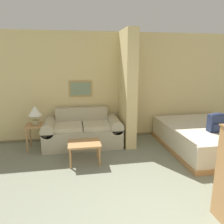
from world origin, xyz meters
TOP-DOWN VIEW (x-y plane):
  - wall_back at (-0.00, 4.04)m, footprint 7.76×0.16m
  - wall_partition_pillar at (0.11, 3.54)m, footprint 0.24×0.90m
  - couch at (-0.94, 3.55)m, footprint 1.79×0.84m
  - coffee_table at (-0.95, 2.64)m, footprint 0.62×0.48m
  - side_table at (-1.95, 3.48)m, footprint 0.42×0.42m
  - table_lamp at (-1.95, 3.48)m, footprint 0.29×0.29m
  - bed at (1.77, 2.87)m, footprint 1.76×2.16m
  - backpack at (1.72, 2.49)m, footprint 0.34×0.19m

SIDE VIEW (x-z plane):
  - bed at x=1.77m, z-range 0.00..0.53m
  - couch at x=-0.94m, z-range -0.10..0.74m
  - coffee_table at x=-0.95m, z-range 0.15..0.56m
  - side_table at x=-1.95m, z-range 0.18..0.76m
  - backpack at x=1.72m, z-range 0.53..0.92m
  - table_lamp at x=-1.95m, z-range 0.64..1.06m
  - wall_back at x=0.00m, z-range -0.01..2.59m
  - wall_partition_pillar at x=0.11m, z-range 0.00..2.60m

